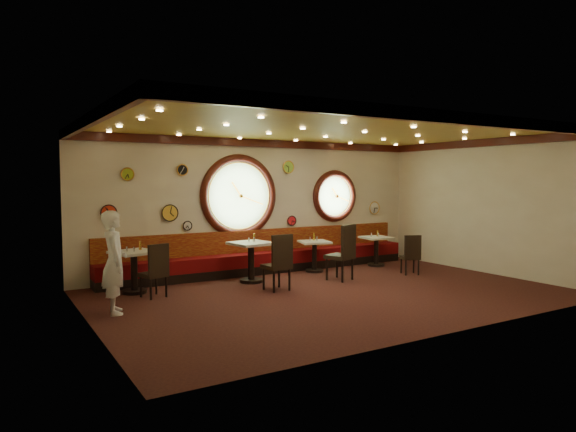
# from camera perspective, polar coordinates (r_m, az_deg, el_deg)

# --- Properties ---
(floor) EXTENTS (9.00, 6.00, 0.00)m
(floor) POSITION_cam_1_polar(r_m,az_deg,el_deg) (10.21, 5.02, -8.58)
(floor) COLOR black
(floor) RESTS_ON ground
(ceiling) EXTENTS (9.00, 6.00, 0.02)m
(ceiling) POSITION_cam_1_polar(r_m,az_deg,el_deg) (10.02, 5.13, 9.58)
(ceiling) COLOR #B39532
(ceiling) RESTS_ON wall_back
(wall_back) EXTENTS (9.00, 0.02, 3.20)m
(wall_back) POSITION_cam_1_polar(r_m,az_deg,el_deg) (12.54, -3.01, 1.15)
(wall_back) COLOR beige
(wall_back) RESTS_ON floor
(wall_front) EXTENTS (9.00, 0.02, 3.20)m
(wall_front) POSITION_cam_1_polar(r_m,az_deg,el_deg) (7.77, 18.19, -0.80)
(wall_front) COLOR beige
(wall_front) RESTS_ON floor
(wall_left) EXTENTS (0.02, 6.00, 3.20)m
(wall_left) POSITION_cam_1_polar(r_m,az_deg,el_deg) (8.20, -21.28, -0.63)
(wall_left) COLOR beige
(wall_left) RESTS_ON floor
(wall_right) EXTENTS (0.02, 6.00, 3.20)m
(wall_right) POSITION_cam_1_polar(r_m,az_deg,el_deg) (13.14, 21.16, 1.02)
(wall_right) COLOR beige
(wall_right) RESTS_ON floor
(molding_back) EXTENTS (9.00, 0.10, 0.18)m
(molding_back) POSITION_cam_1_polar(r_m,az_deg,el_deg) (12.51, -2.93, 8.06)
(molding_back) COLOR #350F09
(molding_back) RESTS_ON wall_back
(molding_front) EXTENTS (9.00, 0.10, 0.18)m
(molding_front) POSITION_cam_1_polar(r_m,az_deg,el_deg) (7.83, 18.15, 10.31)
(molding_front) COLOR #350F09
(molding_front) RESTS_ON wall_back
(molding_left) EXTENTS (0.10, 6.00, 0.18)m
(molding_left) POSITION_cam_1_polar(r_m,az_deg,el_deg) (8.23, -21.21, 9.92)
(molding_left) COLOR #350F09
(molding_left) RESTS_ON wall_back
(molding_right) EXTENTS (0.10, 6.00, 0.18)m
(molding_right) POSITION_cam_1_polar(r_m,az_deg,el_deg) (13.12, 21.19, 7.61)
(molding_right) COLOR #350F09
(molding_right) RESTS_ON wall_back
(banquette_base) EXTENTS (8.00, 0.55, 0.20)m
(banquette_base) POSITION_cam_1_polar(r_m,az_deg,el_deg) (12.46, -2.38, -5.81)
(banquette_base) COLOR black
(banquette_base) RESTS_ON floor
(banquette_seat) EXTENTS (8.00, 0.55, 0.30)m
(banquette_seat) POSITION_cam_1_polar(r_m,az_deg,el_deg) (12.42, -2.38, -4.68)
(banquette_seat) COLOR #56070B
(banquette_seat) RESTS_ON banquette_base
(banquette_back) EXTENTS (8.00, 0.10, 0.55)m
(banquette_back) POSITION_cam_1_polar(r_m,az_deg,el_deg) (12.55, -2.87, -2.74)
(banquette_back) COLOR #65080A
(banquette_back) RESTS_ON wall_back
(porthole_left_glass) EXTENTS (1.66, 0.02, 1.66)m
(porthole_left_glass) POSITION_cam_1_polar(r_m,az_deg,el_deg) (12.25, -5.48, 2.24)
(porthole_left_glass) COLOR #82A965
(porthole_left_glass) RESTS_ON wall_back
(porthole_left_frame) EXTENTS (1.98, 0.18, 1.98)m
(porthole_left_frame) POSITION_cam_1_polar(r_m,az_deg,el_deg) (12.24, -5.45, 2.24)
(porthole_left_frame) COLOR #350F09
(porthole_left_frame) RESTS_ON wall_back
(porthole_left_ring) EXTENTS (1.61, 0.03, 1.61)m
(porthole_left_ring) POSITION_cam_1_polar(r_m,az_deg,el_deg) (12.21, -5.39, 2.23)
(porthole_left_ring) COLOR gold
(porthole_left_ring) RESTS_ON wall_back
(porthole_right_glass) EXTENTS (1.10, 0.02, 1.10)m
(porthole_right_glass) POSITION_cam_1_polar(r_m,az_deg,el_deg) (13.69, 5.17, 2.22)
(porthole_right_glass) COLOR #82A965
(porthole_right_glass) RESTS_ON wall_back
(porthole_right_frame) EXTENTS (1.38, 0.18, 1.38)m
(porthole_right_frame) POSITION_cam_1_polar(r_m,az_deg,el_deg) (13.68, 5.20, 2.21)
(porthole_right_frame) COLOR #350F09
(porthole_right_frame) RESTS_ON wall_back
(porthole_right_ring) EXTENTS (1.09, 0.03, 1.09)m
(porthole_right_ring) POSITION_cam_1_polar(r_m,az_deg,el_deg) (13.65, 5.28, 2.21)
(porthole_right_ring) COLOR gold
(porthole_right_ring) RESTS_ON wall_back
(wall_clock_0) EXTENTS (0.24, 0.03, 0.24)m
(wall_clock_0) POSITION_cam_1_polar(r_m,az_deg,el_deg) (12.95, 0.41, -0.53)
(wall_clock_0) COLOR red
(wall_clock_0) RESTS_ON wall_back
(wall_clock_1) EXTENTS (0.32, 0.03, 0.32)m
(wall_clock_1) POSITION_cam_1_polar(r_m,az_deg,el_deg) (11.27, -19.30, 0.35)
(wall_clock_1) COLOR red
(wall_clock_1) RESTS_ON wall_back
(wall_clock_2) EXTENTS (0.20, 0.03, 0.20)m
(wall_clock_2) POSITION_cam_1_polar(r_m,az_deg,el_deg) (11.76, -11.12, -1.06)
(wall_clock_2) COLOR silver
(wall_clock_2) RESTS_ON wall_back
(wall_clock_3) EXTENTS (0.26, 0.03, 0.26)m
(wall_clock_3) POSITION_cam_1_polar(r_m,az_deg,el_deg) (11.34, -17.41, 4.46)
(wall_clock_3) COLOR #90B223
(wall_clock_3) RESTS_ON wall_back
(wall_clock_4) EXTENTS (0.24, 0.03, 0.24)m
(wall_clock_4) POSITION_cam_1_polar(r_m,az_deg,el_deg) (11.68, -11.67, 5.03)
(wall_clock_4) COLOR black
(wall_clock_4) RESTS_ON wall_back
(wall_clock_5) EXTENTS (0.34, 0.03, 0.34)m
(wall_clock_5) POSITION_cam_1_polar(r_m,az_deg,el_deg) (14.51, 9.55, 0.89)
(wall_clock_5) COLOR silver
(wall_clock_5) RESTS_ON wall_back
(wall_clock_6) EXTENTS (0.36, 0.03, 0.36)m
(wall_clock_6) POSITION_cam_1_polar(r_m,az_deg,el_deg) (11.61, -13.00, 0.33)
(wall_clock_6) COLOR yellow
(wall_clock_6) RESTS_ON wall_back
(wall_clock_7) EXTENTS (0.30, 0.03, 0.30)m
(wall_clock_7) POSITION_cam_1_polar(r_m,az_deg,el_deg) (12.86, 0.03, 5.46)
(wall_clock_7) COLOR #87C23C
(wall_clock_7) RESTS_ON wall_back
(table_a) EXTENTS (0.94, 0.94, 0.84)m
(table_a) POSITION_cam_1_polar(r_m,az_deg,el_deg) (10.58, -16.73, -5.39)
(table_a) COLOR black
(table_a) RESTS_ON floor
(table_b) EXTENTS (0.90, 0.90, 0.88)m
(table_b) POSITION_cam_1_polar(r_m,az_deg,el_deg) (11.22, -4.13, -4.56)
(table_b) COLOR black
(table_b) RESTS_ON floor
(table_c) EXTENTS (0.83, 0.83, 0.75)m
(table_c) POSITION_cam_1_polar(r_m,az_deg,el_deg) (12.48, 2.95, -4.06)
(table_c) COLOR black
(table_c) RESTS_ON floor
(table_d) EXTENTS (0.77, 0.77, 0.76)m
(table_d) POSITION_cam_1_polar(r_m,az_deg,el_deg) (13.51, 9.78, -3.46)
(table_d) COLOR black
(table_d) RESTS_ON floor
(chair_a) EXTENTS (0.54, 0.54, 0.64)m
(chair_a) POSITION_cam_1_polar(r_m,az_deg,el_deg) (10.02, -14.46, -5.51)
(chair_a) COLOR black
(chair_a) RESTS_ON floor
(chair_b) EXTENTS (0.51, 0.51, 0.71)m
(chair_b) POSITION_cam_1_polar(r_m,az_deg,el_deg) (10.30, -0.97, -4.75)
(chair_b) COLOR black
(chair_b) RESTS_ON floor
(chair_c) EXTENTS (0.67, 0.67, 0.77)m
(chair_c) POSITION_cam_1_polar(r_m,az_deg,el_deg) (11.42, 6.25, -3.62)
(chair_c) COLOR black
(chair_c) RESTS_ON floor
(chair_d) EXTENTS (0.52, 0.52, 0.58)m
(chair_d) POSITION_cam_1_polar(r_m,az_deg,el_deg) (12.39, 13.54, -3.92)
(chair_d) COLOR black
(chair_d) RESTS_ON floor
(condiment_a_salt) EXTENTS (0.03, 0.03, 0.09)m
(condiment_a_salt) POSITION_cam_1_polar(r_m,az_deg,el_deg) (10.49, -17.48, -3.51)
(condiment_a_salt) COLOR silver
(condiment_a_salt) RESTS_ON table_a
(condiment_b_salt) EXTENTS (0.03, 0.03, 0.10)m
(condiment_b_salt) POSITION_cam_1_polar(r_m,az_deg,el_deg) (11.19, -4.38, -2.65)
(condiment_b_salt) COLOR silver
(condiment_b_salt) RESTS_ON table_b
(condiment_c_salt) EXTENTS (0.03, 0.03, 0.10)m
(condiment_c_salt) POSITION_cam_1_polar(r_m,az_deg,el_deg) (12.48, 2.45, -2.54)
(condiment_c_salt) COLOR silver
(condiment_c_salt) RESTS_ON table_c
(condiment_d_salt) EXTENTS (0.04, 0.04, 0.11)m
(condiment_d_salt) POSITION_cam_1_polar(r_m,az_deg,el_deg) (13.43, 9.23, -2.06)
(condiment_d_salt) COLOR silver
(condiment_d_salt) RESTS_ON table_d
(condiment_a_pepper) EXTENTS (0.03, 0.03, 0.09)m
(condiment_a_pepper) POSITION_cam_1_polar(r_m,az_deg,el_deg) (10.43, -16.73, -3.55)
(condiment_a_pepper) COLOR silver
(condiment_a_pepper) RESTS_ON table_a
(condiment_b_pepper) EXTENTS (0.04, 0.04, 0.11)m
(condiment_b_pepper) POSITION_cam_1_polar(r_m,az_deg,el_deg) (11.19, -3.80, -2.62)
(condiment_b_pepper) COLOR silver
(condiment_b_pepper) RESTS_ON table_b
(condiment_c_pepper) EXTENTS (0.04, 0.04, 0.11)m
(condiment_c_pepper) POSITION_cam_1_polar(r_m,az_deg,el_deg) (12.47, 3.23, -2.52)
(condiment_c_pepper) COLOR silver
(condiment_c_pepper) RESTS_ON table_c
(condiment_d_pepper) EXTENTS (0.03, 0.03, 0.09)m
(condiment_d_pepper) POSITION_cam_1_polar(r_m,az_deg,el_deg) (13.50, 10.00, -2.07)
(condiment_d_pepper) COLOR silver
(condiment_d_pepper) RESTS_ON table_d
(condiment_a_bottle) EXTENTS (0.05, 0.05, 0.18)m
(condiment_a_bottle) POSITION_cam_1_polar(r_m,az_deg,el_deg) (10.63, -16.10, -3.17)
(condiment_a_bottle) COLOR gold
(condiment_a_bottle) RESTS_ON table_a
(condiment_b_bottle) EXTENTS (0.05, 0.05, 0.17)m
(condiment_b_bottle) POSITION_cam_1_polar(r_m,az_deg,el_deg) (11.28, -3.81, -2.41)
(condiment_b_bottle) COLOR gold
(condiment_b_bottle) RESTS_ON table_b
(condiment_c_bottle) EXTENTS (0.06, 0.06, 0.18)m
(condiment_c_bottle) POSITION_cam_1_polar(r_m,az_deg,el_deg) (12.58, 2.89, -2.30)
(condiment_c_bottle) COLOR yellow
(condiment_c_bottle) RESTS_ON table_c
(condiment_d_bottle) EXTENTS (0.05, 0.05, 0.15)m
(condiment_d_bottle) POSITION_cam_1_polar(r_m,az_deg,el_deg) (13.61, 9.90, -1.90)
(condiment_d_bottle) COLOR gold
(condiment_d_bottle) RESTS_ON table_d
(waiter) EXTENTS (0.48, 0.67, 1.72)m
(waiter) POSITION_cam_1_polar(r_m,az_deg,el_deg) (9.02, -18.73, -4.88)
(waiter) COLOR white
(waiter) RESTS_ON floor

